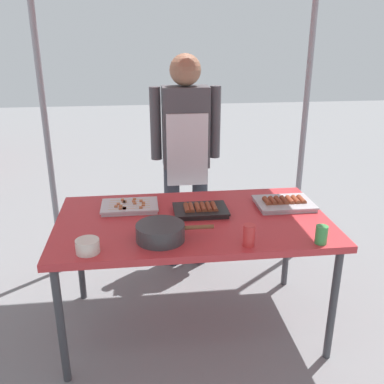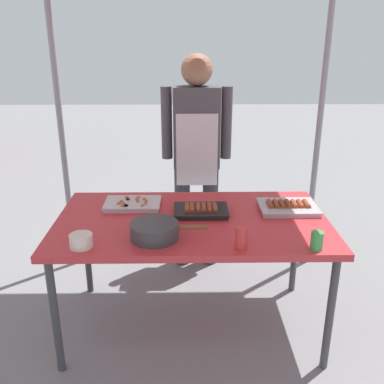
% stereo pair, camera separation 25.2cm
% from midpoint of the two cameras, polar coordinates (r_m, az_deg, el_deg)
% --- Properties ---
extents(ground_plane, '(18.00, 18.00, 0.00)m').
position_cam_midpoint_polar(ground_plane, '(2.92, 2.60, -17.17)').
color(ground_plane, slate).
extents(stall_table, '(1.60, 0.90, 0.75)m').
position_cam_midpoint_polar(stall_table, '(2.56, 2.85, -4.71)').
color(stall_table, '#C63338').
rests_on(stall_table, ground).
extents(tray_grilled_sausages, '(0.35, 0.27, 0.05)m').
position_cam_midpoint_polar(tray_grilled_sausages, '(2.74, 15.23, -1.96)').
color(tray_grilled_sausages, '#ADADB2').
rests_on(tray_grilled_sausages, stall_table).
extents(tray_meat_skewers, '(0.35, 0.23, 0.04)m').
position_cam_midpoint_polar(tray_meat_skewers, '(2.71, -5.27, -1.63)').
color(tray_meat_skewers, silver).
rests_on(tray_meat_skewers, stall_table).
extents(tray_pork_links, '(0.33, 0.23, 0.05)m').
position_cam_midpoint_polar(tray_pork_links, '(2.60, 3.99, -2.49)').
color(tray_pork_links, black).
rests_on(tray_pork_links, stall_table).
extents(cooking_wok, '(0.42, 0.26, 0.09)m').
position_cam_midpoint_polar(cooking_wok, '(2.28, -1.81, -5.13)').
color(cooking_wok, '#38383A').
rests_on(cooking_wok, stall_table).
extents(condiment_bowl, '(0.12, 0.12, 0.07)m').
position_cam_midpoint_polar(condiment_bowl, '(2.24, -11.41, -6.45)').
color(condiment_bowl, silver).
rests_on(condiment_bowl, stall_table).
extents(drink_cup_near_edge, '(0.06, 0.06, 0.10)m').
position_cam_midpoint_polar(drink_cup_near_edge, '(2.29, 19.34, -6.22)').
color(drink_cup_near_edge, '#3F994C').
rests_on(drink_cup_near_edge, stall_table).
extents(drink_cup_by_wok, '(0.06, 0.06, 0.12)m').
position_cam_midpoint_polar(drink_cup_by_wok, '(2.21, 9.85, -6.10)').
color(drink_cup_by_wok, red).
rests_on(drink_cup_by_wok, stall_table).
extents(vendor_woman, '(0.52, 0.23, 1.65)m').
position_cam_midpoint_polar(vendor_woman, '(3.22, 2.86, 6.00)').
color(vendor_woman, '#333842').
rests_on(vendor_woman, ground).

